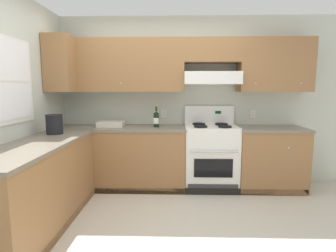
% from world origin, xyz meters
% --- Properties ---
extents(ground_plane, '(7.04, 7.04, 0.00)m').
position_xyz_m(ground_plane, '(0.00, 0.00, 0.00)').
color(ground_plane, beige).
extents(wall_back, '(4.68, 0.57, 2.55)m').
position_xyz_m(wall_back, '(0.40, 1.53, 1.48)').
color(wall_back, beige).
rests_on(wall_back, ground_plane).
extents(wall_left, '(0.47, 4.00, 2.55)m').
position_xyz_m(wall_left, '(-1.59, 0.23, 1.34)').
color(wall_left, beige).
rests_on(wall_left, ground_plane).
extents(counter_back_run, '(3.60, 0.65, 0.91)m').
position_xyz_m(counter_back_run, '(0.14, 1.24, 0.45)').
color(counter_back_run, olive).
rests_on(counter_back_run, ground_plane).
extents(counter_left_run, '(0.63, 1.91, 0.91)m').
position_xyz_m(counter_left_run, '(-1.24, -0.00, 0.45)').
color(counter_left_run, olive).
rests_on(counter_left_run, ground_plane).
extents(stove, '(0.76, 0.62, 1.20)m').
position_xyz_m(stove, '(0.72, 1.25, 0.48)').
color(stove, white).
rests_on(stove, ground_plane).
extents(wine_bottle, '(0.08, 0.08, 0.32)m').
position_xyz_m(wine_bottle, '(-0.08, 1.24, 1.03)').
color(wine_bottle, black).
rests_on(wine_bottle, counter_back_run).
extents(bowl, '(0.38, 0.26, 0.07)m').
position_xyz_m(bowl, '(-0.76, 1.28, 0.93)').
color(bowl, beige).
rests_on(bowl, counter_back_run).
extents(bucket, '(0.21, 0.21, 0.24)m').
position_xyz_m(bucket, '(-1.30, 0.60, 1.04)').
color(bucket, black).
rests_on(bucket, counter_left_run).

